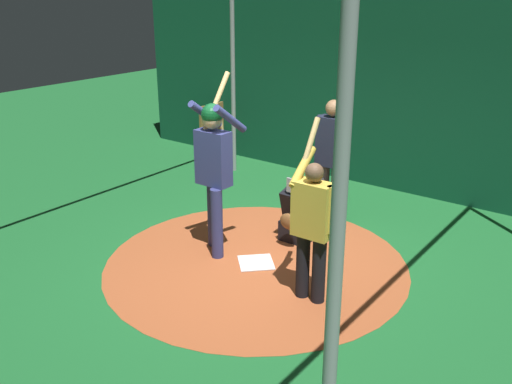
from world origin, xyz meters
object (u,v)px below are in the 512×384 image
(batter, at_px, (214,163))
(bat_rack, at_px, (219,130))
(umpire, at_px, (331,156))
(home_plate, at_px, (256,263))
(catcher, at_px, (297,216))
(visitor, at_px, (312,223))

(batter, bearing_deg, bat_rack, -140.20)
(umpire, xyz_separation_m, bat_rack, (-1.73, -3.53, -0.53))
(bat_rack, bearing_deg, home_plate, 45.77)
(catcher, xyz_separation_m, bat_rack, (-2.48, -3.48, 0.13))
(home_plate, bearing_deg, catcher, 177.64)
(visitor, height_order, bat_rack, visitor)
(batter, relative_size, umpire, 1.25)
(umpire, relative_size, visitor, 0.92)
(bat_rack, bearing_deg, batter, 39.80)
(batter, relative_size, visitor, 1.15)
(catcher, distance_m, visitor, 1.58)
(batter, height_order, catcher, batter)
(home_plate, bearing_deg, visitor, 73.31)
(catcher, distance_m, umpire, 1.01)
(home_plate, relative_size, bat_rack, 0.40)
(catcher, xyz_separation_m, visitor, (1.16, 0.92, 0.55))
(catcher, relative_size, bat_rack, 0.87)
(visitor, bearing_deg, batter, -100.77)
(visitor, distance_m, bat_rack, 5.73)
(visitor, bearing_deg, umpire, -156.59)
(catcher, relative_size, visitor, 0.47)
(visitor, xyz_separation_m, bat_rack, (-3.64, -4.40, -0.42))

